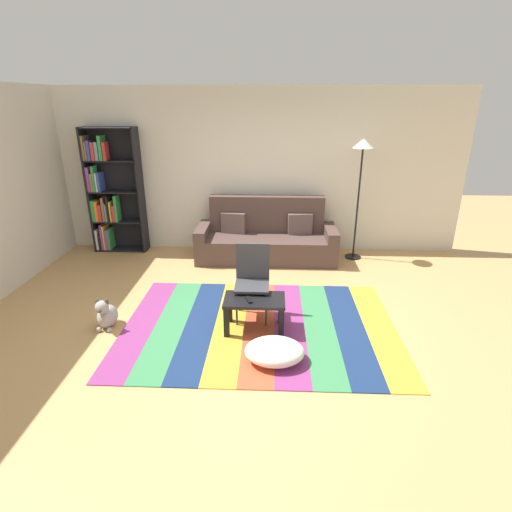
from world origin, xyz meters
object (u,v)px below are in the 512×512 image
object	(u,v)px
couch	(266,239)
dog	(107,315)
bookshelf	(109,194)
pouf	(275,351)
tv_remote	(249,300)
folding_chair	(252,275)
coffee_table	(254,305)
standing_lamp	(362,160)

from	to	relation	value
couch	dog	distance (m)	2.92
bookshelf	pouf	world-z (taller)	bookshelf
dog	tv_remote	size ratio (longest dim) A/B	2.65
dog	folding_chair	distance (m)	1.75
pouf	dog	xyz separation A→B (m)	(-1.94, 0.58, 0.04)
bookshelf	dog	bearing A→B (deg)	-71.48
pouf	tv_remote	size ratio (longest dim) A/B	4.02
dog	folding_chair	bearing A→B (deg)	11.94
tv_remote	folding_chair	bearing A→B (deg)	68.21
pouf	dog	distance (m)	2.03
bookshelf	dog	world-z (taller)	bookshelf
couch	coffee_table	bearing A→B (deg)	-92.28
bookshelf	folding_chair	distance (m)	3.40
bookshelf	tv_remote	bearing A→B (deg)	-46.07
bookshelf	pouf	xyz separation A→B (m)	(2.80, -3.15, -0.88)
pouf	folding_chair	distance (m)	1.06
bookshelf	standing_lamp	world-z (taller)	bookshelf
couch	folding_chair	size ratio (longest dim) A/B	2.51
folding_chair	pouf	bearing A→B (deg)	-21.40
bookshelf	coffee_table	distance (m)	3.69
pouf	dog	size ratio (longest dim) A/B	1.52
folding_chair	coffee_table	bearing A→B (deg)	-30.75
folding_chair	bookshelf	bearing A→B (deg)	-168.76
couch	folding_chair	world-z (taller)	couch
couch	coffee_table	xyz separation A→B (m)	(-0.09, -2.28, -0.02)
standing_lamp	tv_remote	world-z (taller)	standing_lamp
couch	coffee_table	size ratio (longest dim) A/B	3.31
bookshelf	folding_chair	bearing A→B (deg)	-41.24
bookshelf	dog	distance (m)	2.84
bookshelf	dog	size ratio (longest dim) A/B	5.24
coffee_table	dog	world-z (taller)	coffee_table
coffee_table	standing_lamp	xyz separation A→B (m)	(1.55, 2.35, 1.30)
bookshelf	standing_lamp	distance (m)	4.18
coffee_table	bookshelf	bearing A→B (deg)	135.15
couch	standing_lamp	world-z (taller)	standing_lamp
coffee_table	dog	distance (m)	1.72
pouf	couch	bearing A→B (deg)	92.77
bookshelf	coffee_table	world-z (taller)	bookshelf
coffee_table	dog	bearing A→B (deg)	-179.51
pouf	dog	world-z (taller)	dog
pouf	tv_remote	distance (m)	0.68
dog	standing_lamp	size ratio (longest dim) A/B	0.21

